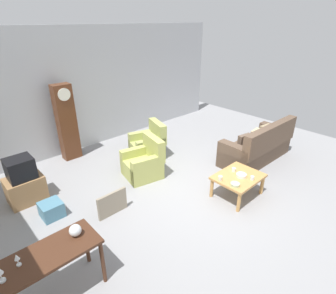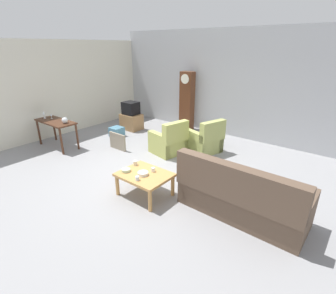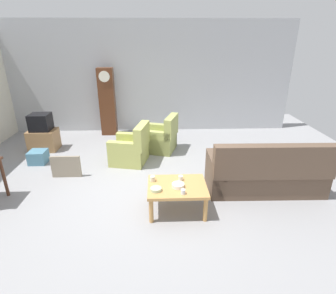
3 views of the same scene
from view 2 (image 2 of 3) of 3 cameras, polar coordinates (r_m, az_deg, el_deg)
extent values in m
plane|color=gray|center=(5.82, -3.54, -5.89)|extent=(10.40, 10.40, 0.00)
cube|color=#ADAFB5|center=(8.25, 13.56, 13.59)|extent=(8.40, 0.16, 3.20)
cube|color=silver|center=(8.85, -23.12, 11.94)|extent=(0.12, 6.40, 2.88)
cube|color=brown|center=(4.61, 16.15, -11.82)|extent=(2.12, 0.88, 0.44)
cube|color=brown|center=(4.05, 14.80, -8.01)|extent=(2.10, 0.24, 0.60)
cube|color=brown|center=(4.35, 27.81, -13.99)|extent=(0.26, 0.84, 0.68)
cube|color=brown|center=(4.90, 6.33, -7.16)|extent=(0.26, 0.84, 0.68)
cube|color=#9E8966|center=(4.32, 22.83, -8.95)|extent=(0.37, 0.16, 0.36)
cube|color=#C6B284|center=(4.44, 16.96, -7.21)|extent=(0.37, 0.16, 0.36)
cube|color=brown|center=(4.61, 11.50, -5.52)|extent=(0.38, 0.18, 0.36)
cube|color=tan|center=(6.83, -0.07, 0.35)|extent=(0.90, 0.90, 0.40)
cube|color=tan|center=(6.45, 1.74, 3.35)|extent=(0.33, 0.78, 0.52)
cube|color=tan|center=(6.98, 1.83, 1.69)|extent=(0.78, 0.31, 0.60)
cube|color=tan|center=(6.62, -2.07, 0.55)|extent=(0.78, 0.31, 0.60)
cube|color=#A3AB5D|center=(7.00, 8.00, 0.67)|extent=(0.95, 0.95, 0.40)
cube|color=#A3AB5D|center=(6.63, 10.05, 3.55)|extent=(0.40, 0.78, 0.52)
cube|color=#A3AB5D|center=(7.16, 9.82, 1.90)|extent=(0.77, 0.38, 0.60)
cube|color=#A3AB5D|center=(6.78, 6.15, 0.94)|extent=(0.77, 0.38, 0.60)
cube|color=tan|center=(4.83, -5.29, -6.26)|extent=(0.96, 0.76, 0.05)
cylinder|color=tan|center=(5.03, -11.32, -8.43)|extent=(0.07, 0.07, 0.41)
cylinder|color=tan|center=(4.50, -4.07, -11.98)|extent=(0.07, 0.07, 0.41)
cylinder|color=tan|center=(5.41, -6.12, -5.82)|extent=(0.07, 0.07, 0.41)
cylinder|color=tan|center=(4.92, 1.07, -8.71)|extent=(0.07, 0.07, 0.41)
cube|color=#472819|center=(7.72, -24.00, 5.25)|extent=(1.30, 0.56, 0.04)
cylinder|color=#472819|center=(8.26, -27.03, 2.94)|extent=(0.06, 0.06, 0.73)
cylinder|color=#472819|center=(7.21, -22.84, 1.13)|extent=(0.06, 0.06, 0.73)
cylinder|color=#472819|center=(8.45, -24.20, 3.80)|extent=(0.06, 0.06, 0.73)
cylinder|color=#472819|center=(7.43, -19.73, 2.15)|extent=(0.06, 0.06, 0.73)
cube|color=#562D19|center=(8.61, 4.28, 10.16)|extent=(0.44, 0.28, 1.93)
cylinder|color=silver|center=(8.37, 3.82, 15.02)|extent=(0.30, 0.02, 0.30)
cube|color=#997047|center=(8.86, -8.21, 5.65)|extent=(0.68, 0.52, 0.53)
cube|color=black|center=(8.74, -8.38, 8.64)|extent=(0.48, 0.44, 0.42)
cube|color=gray|center=(7.17, -11.28, 1.25)|extent=(0.60, 0.05, 0.47)
cube|color=teal|center=(8.26, -11.44, 3.38)|extent=(0.37, 0.37, 0.30)
sphere|color=silver|center=(7.35, -22.20, 5.58)|extent=(0.16, 0.16, 0.16)
cylinder|color=white|center=(4.87, -3.36, -5.10)|extent=(0.08, 0.08, 0.08)
cylinder|color=silver|center=(4.60, -6.91, -7.01)|extent=(0.07, 0.07, 0.08)
cylinder|color=beige|center=(5.16, -7.37, -3.58)|extent=(0.09, 0.09, 0.09)
cylinder|color=white|center=(4.77, -5.65, -5.94)|extent=(0.20, 0.20, 0.06)
cylinder|color=#B2C69E|center=(4.94, -9.45, -5.15)|extent=(0.18, 0.18, 0.05)
cylinder|color=silver|center=(8.10, -25.97, 5.87)|extent=(0.07, 0.07, 0.02)
cylinder|color=silver|center=(8.09, -26.04, 6.28)|extent=(0.01, 0.01, 0.10)
cone|color=silver|center=(8.06, -26.16, 6.95)|extent=(0.08, 0.08, 0.10)
cylinder|color=silver|center=(7.97, -24.68, 5.83)|extent=(0.05, 0.05, 0.02)
cylinder|color=silver|center=(7.96, -24.73, 6.15)|extent=(0.01, 0.01, 0.08)
cone|color=silver|center=(7.94, -24.82, 6.67)|extent=(0.06, 0.06, 0.08)
camera|label=1|loc=(7.23, -50.06, 19.65)|focal=28.70mm
camera|label=3|loc=(3.37, -66.08, 8.90)|focal=28.68mm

